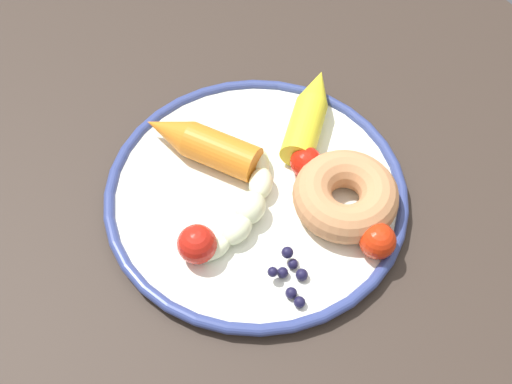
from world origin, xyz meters
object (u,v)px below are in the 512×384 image
at_px(carrot_orange, 200,143).
at_px(tomato_mid, 303,160).
at_px(dining_table, 245,255).
at_px(banana, 248,205).
at_px(blueberry_pile, 290,276).
at_px(donut, 346,196).
at_px(tomato_near, 197,244).
at_px(plate, 256,194).
at_px(tomato_far, 378,241).
at_px(carrot_yellow, 309,112).

distance_m(carrot_orange, tomato_mid, 0.11).
height_order(dining_table, tomato_mid, tomato_mid).
relative_size(banana, blueberry_pile, 2.37).
xyz_separation_m(donut, tomato_near, (0.04, 0.15, -0.00)).
bearing_deg(tomato_mid, banana, 97.71).
bearing_deg(plate, banana, 125.66).
bearing_deg(donut, tomato_far, 172.69).
distance_m(carrot_yellow, tomato_mid, 0.06).
bearing_deg(dining_table, plate, -67.77).
relative_size(carrot_orange, carrot_yellow, 1.10).
bearing_deg(dining_table, tomato_far, -146.17).
bearing_deg(banana, tomato_far, -144.74).
xyz_separation_m(plate, banana, (-0.02, 0.02, 0.02)).
relative_size(plate, donut, 2.96).
xyz_separation_m(plate, donut, (-0.07, -0.06, 0.02)).
height_order(tomato_mid, tomato_far, tomato_far).
xyz_separation_m(banana, tomato_mid, (0.01, -0.08, 0.00)).
xyz_separation_m(dining_table, tomato_far, (-0.12, -0.08, 0.12)).
bearing_deg(tomato_far, tomato_near, 56.26).
height_order(carrot_orange, carrot_yellow, carrot_orange).
height_order(plate, blueberry_pile, blueberry_pile).
bearing_deg(plate, donut, -136.53).
bearing_deg(dining_table, carrot_yellow, -67.37).
bearing_deg(tomato_near, tomato_far, -123.74).
bearing_deg(donut, tomato_near, 75.60).
bearing_deg(tomato_far, blueberry_pile, 75.80).
distance_m(donut, blueberry_pile, 0.10).
bearing_deg(dining_table, tomato_mid, -86.91).
relative_size(carrot_yellow, tomato_mid, 3.62).
relative_size(dining_table, tomato_near, 27.35).
xyz_separation_m(carrot_orange, blueberry_pile, (-0.18, 0.01, -0.01)).
xyz_separation_m(tomato_near, tomato_mid, (0.02, -0.15, -0.00)).
bearing_deg(banana, dining_table, 2.63).
relative_size(dining_table, blueberry_pile, 18.96).
bearing_deg(donut, carrot_orange, 30.47).
relative_size(banana, tomato_near, 3.42).
bearing_deg(blueberry_pile, tomato_mid, -42.74).
bearing_deg(donut, carrot_yellow, -19.69).
height_order(carrot_orange, tomato_near, same).
bearing_deg(tomato_mid, tomato_far, 179.01).
distance_m(carrot_orange, blueberry_pile, 0.18).
height_order(banana, tomato_mid, tomato_mid).
relative_size(carrot_orange, donut, 1.26).
relative_size(dining_table, tomato_far, 29.44).
distance_m(plate, carrot_yellow, 0.11).
xyz_separation_m(donut, tomato_mid, (0.06, 0.01, -0.00)).
distance_m(donut, tomato_near, 0.16).
bearing_deg(carrot_yellow, dining_table, 112.63).
height_order(dining_table, donut, donut).
distance_m(plate, tomato_near, 0.10).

